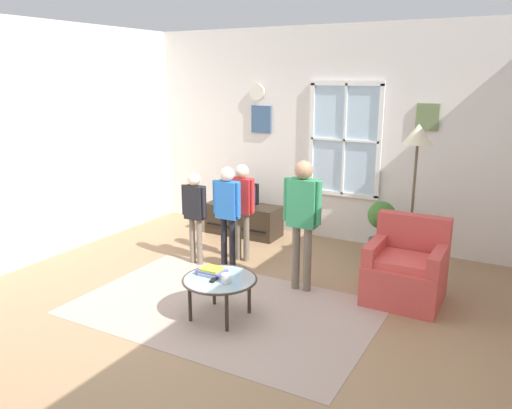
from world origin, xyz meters
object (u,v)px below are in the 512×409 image
object	(u,v)px
television	(243,193)
cup	(226,278)
person_blue_shirt	(228,206)
coffee_table	(220,281)
armchair	(406,270)
person_green_shirt	(303,211)
tv_stand	(244,220)
person_black_shirt	(195,208)
floor_lamp	(417,151)
book_stack	(212,271)
potted_plant_by_window	(381,225)
person_red_shirt	(242,201)
remote_near_books	(214,279)

from	to	relation	value
television	cup	bearing A→B (deg)	-63.06
person_blue_shirt	cup	bearing A→B (deg)	-58.66
coffee_table	cup	bearing A→B (deg)	-26.57
armchair	person_green_shirt	bearing A→B (deg)	-164.07
tv_stand	person_black_shirt	xyz separation A→B (m)	(0.09, -1.33, 0.50)
coffee_table	person_black_shirt	size ratio (longest dim) A/B	0.63
floor_lamp	tv_stand	bearing A→B (deg)	166.87
coffee_table	tv_stand	bearing A→B (deg)	115.39
book_stack	person_black_shirt	xyz separation A→B (m)	(-0.93, 1.03, 0.29)
tv_stand	potted_plant_by_window	bearing A→B (deg)	1.96
armchair	book_stack	bearing A→B (deg)	-142.36
armchair	person_black_shirt	size ratio (longest dim) A/B	0.75
armchair	cup	bearing A→B (deg)	-135.72
tv_stand	floor_lamp	world-z (taller)	floor_lamp
person_blue_shirt	person_red_shirt	distance (m)	0.32
television	remote_near_books	xyz separation A→B (m)	(1.12, -2.46, -0.22)
potted_plant_by_window	person_red_shirt	bearing A→B (deg)	-146.02
potted_plant_by_window	cup	bearing A→B (deg)	-107.25
television	coffee_table	xyz separation A→B (m)	(1.14, -2.40, -0.25)
tv_stand	cup	world-z (taller)	cup
potted_plant_by_window	television	bearing A→B (deg)	-177.96
person_green_shirt	floor_lamp	world-z (taller)	floor_lamp
tv_stand	coffee_table	world-z (taller)	tv_stand
remote_near_books	person_blue_shirt	xyz separation A→B (m)	(-0.60, 1.20, 0.38)
tv_stand	person_red_shirt	size ratio (longest dim) A/B	0.89
tv_stand	cup	size ratio (longest dim) A/B	12.56
potted_plant_by_window	floor_lamp	world-z (taller)	floor_lamp
cup	person_green_shirt	size ratio (longest dim) A/B	0.06
cup	remote_near_books	distance (m)	0.13
armchair	person_green_shirt	size ratio (longest dim) A/B	0.60
remote_near_books	person_red_shirt	distance (m)	1.67
tv_stand	person_red_shirt	bearing A→B (deg)	-60.47
person_green_shirt	person_red_shirt	xyz separation A→B (m)	(-1.03, 0.47, -0.13)
television	book_stack	size ratio (longest dim) A/B	1.77
person_black_shirt	cup	bearing A→B (deg)	-44.18
cup	floor_lamp	xyz separation A→B (m)	(1.29, 1.87, 1.07)
person_green_shirt	floor_lamp	bearing A→B (deg)	40.17
book_stack	potted_plant_by_window	size ratio (longest dim) A/B	0.38
person_red_shirt	book_stack	bearing A→B (deg)	-71.11
floor_lamp	book_stack	bearing A→B (deg)	-130.86
person_black_shirt	person_red_shirt	size ratio (longest dim) A/B	0.93
person_green_shirt	coffee_table	bearing A→B (deg)	-113.27
tv_stand	person_blue_shirt	world-z (taller)	person_blue_shirt
remote_near_books	person_green_shirt	world-z (taller)	person_green_shirt
person_blue_shirt	person_red_shirt	world-z (taller)	person_blue_shirt
tv_stand	coffee_table	distance (m)	2.67
book_stack	cup	size ratio (longest dim) A/B	3.15
floor_lamp	cup	bearing A→B (deg)	-124.72
book_stack	person_blue_shirt	xyz separation A→B (m)	(-0.50, 1.10, 0.35)
person_black_shirt	floor_lamp	bearing A→B (deg)	16.69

